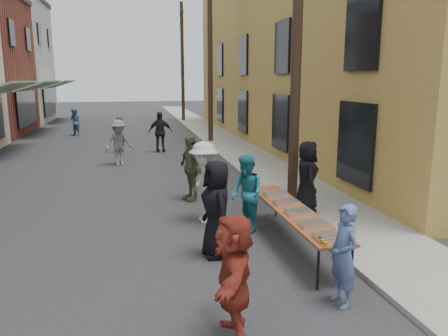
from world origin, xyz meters
name	(u,v)px	position (x,y,z in m)	size (l,w,h in m)	color
ground	(126,266)	(0.00, 0.00, 0.00)	(120.00, 120.00, 0.00)	#28282B
sidewalk	(224,141)	(5.00, 15.00, 0.05)	(2.20, 60.00, 0.10)	gray
building_ochre	(343,45)	(11.10, 14.00, 5.00)	(10.00, 28.00, 10.00)	#AA813C
utility_pole_near	(297,29)	(4.30, 3.00, 4.50)	(0.26, 0.26, 9.00)	#2D2116
utility_pole_mid	(210,55)	(4.30, 15.00, 4.50)	(0.26, 0.26, 9.00)	#2D2116
utility_pole_far	(182,63)	(4.30, 27.00, 4.50)	(0.26, 0.26, 9.00)	#2D2116
serving_table	(293,211)	(3.29, 0.30, 0.71)	(0.70, 4.00, 0.75)	maroon
catering_tray_sausage	(330,236)	(3.29, -1.35, 0.79)	(0.50, 0.33, 0.08)	maroon
catering_tray_foil_b	(314,224)	(3.29, -0.70, 0.79)	(0.50, 0.33, 0.08)	#B2B2B7
catering_tray_buns	(299,212)	(3.29, 0.00, 0.79)	(0.50, 0.33, 0.08)	tan
catering_tray_foil_d	(286,202)	(3.29, 0.70, 0.79)	(0.50, 0.33, 0.08)	#B2B2B7
catering_tray_buns_end	(275,194)	(3.29, 1.40, 0.79)	(0.50, 0.33, 0.08)	tan
condiment_jar_a	(325,244)	(3.07, -1.65, 0.79)	(0.07, 0.07, 0.08)	#A57F26
condiment_jar_b	(323,242)	(3.07, -1.55, 0.79)	(0.07, 0.07, 0.08)	#A57F26
condiment_jar_c	(320,240)	(3.07, -1.45, 0.79)	(0.07, 0.07, 0.08)	#A57F26
cup_stack	(349,240)	(3.49, -1.60, 0.81)	(0.08, 0.08, 0.12)	tan
guest_front_a	(217,209)	(1.70, 0.11, 0.92)	(0.90, 0.59, 1.84)	black
guest_front_b	(344,256)	(3.16, -2.07, 0.77)	(0.56, 0.37, 1.54)	#4A608F
guest_front_c	(246,194)	(2.60, 1.32, 0.85)	(0.82, 0.64, 1.70)	teal
guest_front_d	(204,182)	(1.80, 2.17, 0.95)	(1.23, 0.70, 1.90)	silver
guest_front_e	(191,168)	(1.76, 4.10, 0.91)	(1.07, 0.45, 1.83)	#59643A
guest_queue_back	(234,276)	(1.40, -2.53, 0.83)	(1.54, 0.49, 1.67)	maroon
server	(307,176)	(4.35, 2.17, 0.97)	(0.85, 0.55, 1.73)	black
passerby_left	(119,143)	(-0.28, 9.67, 0.88)	(1.14, 0.66, 1.76)	slate
passerby_mid	(160,132)	(1.51, 12.41, 0.92)	(1.08, 0.45, 1.84)	black
passerby_right	(119,134)	(-0.34, 12.75, 0.85)	(0.62, 0.41, 1.69)	#495631
passerby_far	(75,122)	(-3.00, 19.29, 0.80)	(0.78, 0.61, 1.60)	#4E6A97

